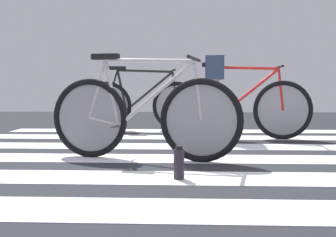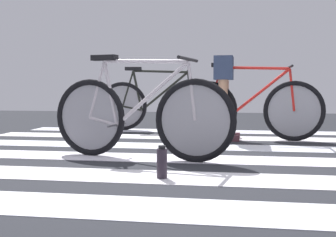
% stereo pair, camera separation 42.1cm
% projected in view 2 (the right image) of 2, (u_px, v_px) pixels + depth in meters
% --- Properties ---
extents(ground, '(18.00, 14.00, 0.02)m').
position_uv_depth(ground, '(186.00, 166.00, 3.40)').
color(ground, '#24262B').
extents(crosswalk_markings, '(5.46, 5.74, 0.00)m').
position_uv_depth(crosswalk_markings, '(183.00, 167.00, 3.30)').
color(crosswalk_markings, silver).
rests_on(crosswalk_markings, ground).
extents(bicycle_1_of_3, '(1.71, 0.56, 0.93)m').
position_uv_depth(bicycle_1_of_3, '(140.00, 116.00, 3.66)').
color(bicycle_1_of_3, black).
rests_on(bicycle_1_of_3, ground).
extents(bicycle_2_of_3, '(1.74, 0.52, 0.93)m').
position_uv_depth(bicycle_2_of_3, '(250.00, 108.00, 4.95)').
color(bicycle_2_of_3, black).
rests_on(bicycle_2_of_3, ground).
extents(cyclist_2_of_3, '(0.33, 0.42, 1.01)m').
position_uv_depth(cyclist_2_of_3, '(224.00, 86.00, 4.99)').
color(cyclist_2_of_3, '#A87A5B').
rests_on(cyclist_2_of_3, ground).
extents(bicycle_3_of_3, '(1.73, 0.52, 0.93)m').
position_uv_depth(bicycle_3_of_3, '(157.00, 104.00, 6.05)').
color(bicycle_3_of_3, black).
rests_on(bicycle_3_of_3, ground).
extents(water_bottle, '(0.07, 0.07, 0.24)m').
position_uv_depth(water_bottle, '(162.00, 163.00, 2.88)').
color(water_bottle, '#271F29').
rests_on(water_bottle, ground).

